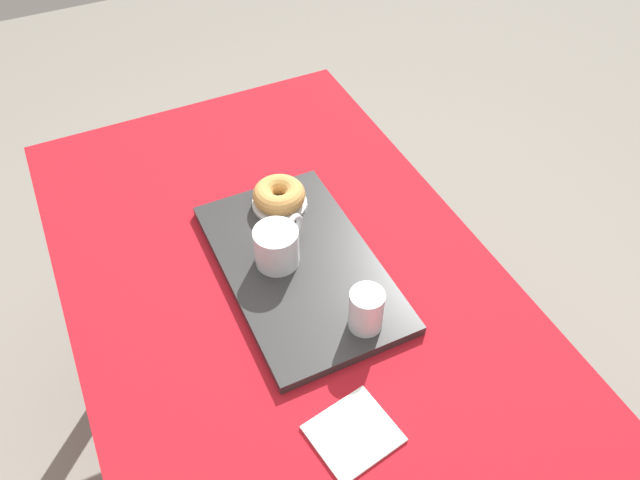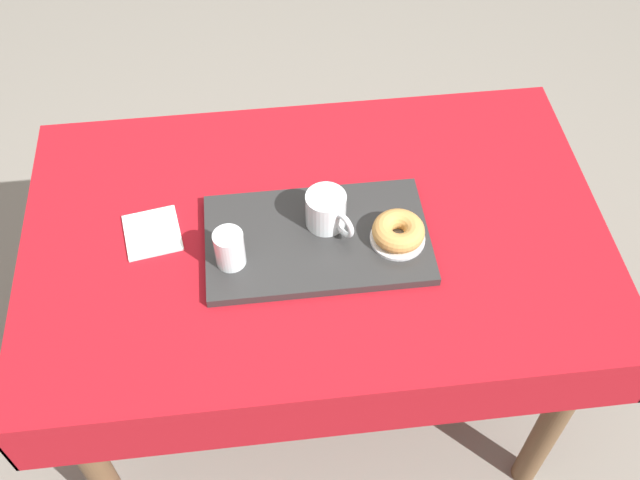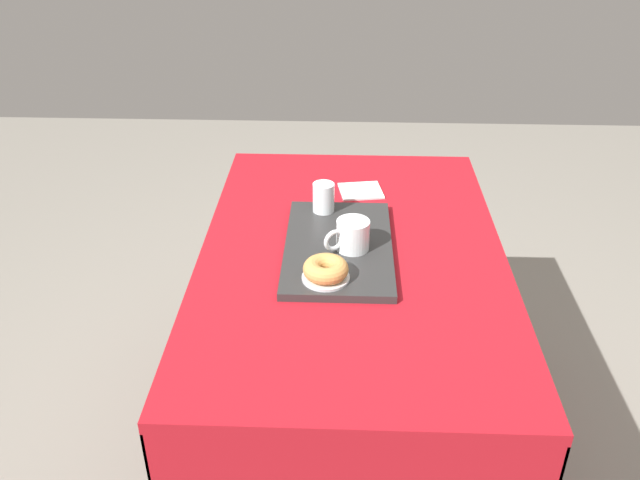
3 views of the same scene
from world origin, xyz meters
name	(u,v)px [view 3 (image 3 of 3)]	position (x,y,z in m)	size (l,w,h in m)	color
ground_plane	(346,453)	(0.00, 0.00, 0.00)	(6.00, 6.00, 0.00)	gray
dining_table	(351,289)	(0.00, 0.00, 0.65)	(1.27, 0.81, 0.77)	#A8141E
serving_tray	(338,247)	(0.00, -0.04, 0.78)	(0.47, 0.28, 0.02)	#2D2D2D
tea_mug_left	(352,236)	(0.02, 0.00, 0.83)	(0.10, 0.12, 0.08)	white
water_glass_near	(324,198)	(-0.18, -0.08, 0.83)	(0.06, 0.06, 0.08)	white
donut_plate_left	(326,277)	(0.17, -0.07, 0.80)	(0.12, 0.12, 0.01)	silver
sugar_donut_left	(326,269)	(0.17, -0.07, 0.82)	(0.11, 0.11, 0.04)	tan
paper_napkin	(361,191)	(-0.35, 0.03, 0.77)	(0.12, 0.13, 0.01)	white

